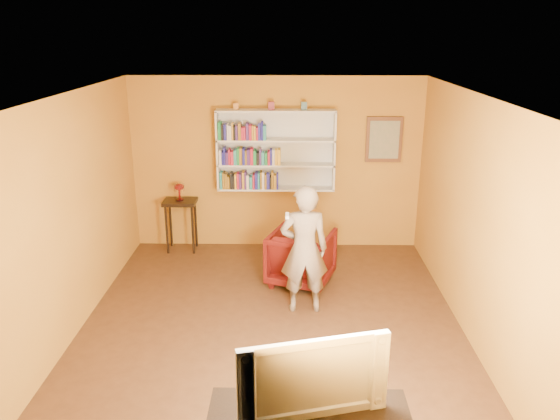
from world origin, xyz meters
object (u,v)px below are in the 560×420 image
Objects in this scene: bookshelf at (276,150)px; television at (310,371)px; console_table at (180,209)px; ruby_lustre at (179,188)px; person at (304,250)px; armchair at (301,257)px.

television is (0.37, -4.66, -0.70)m from bookshelf.
console_table is at bearing 98.06° from television.
ruby_lustre is 4.87m from television.
person is (1.88, -1.91, -0.21)m from ruby_lustre.
bookshelf reaches higher than console_table.
armchair is (0.38, -1.30, -1.22)m from bookshelf.
armchair is at bearing -93.18° from person.
person is (0.39, -2.07, -0.78)m from bookshelf.
console_table reaches higher than armchair.
ruby_lustre is 0.16× the size of person.
person reaches higher than ruby_lustre.
television is (1.86, -4.50, 0.21)m from console_table.
console_table is 0.33m from ruby_lustre.
ruby_lustre reaches higher than console_table.
person is at bearing 110.49° from armchair.
bookshelf is at bearing 6.10° from console_table.
armchair is at bearing 75.44° from television.
ruby_lustre reaches higher than armchair.
bookshelf is 1.55× the size of television.
ruby_lustre is at bearing -173.90° from bookshelf.
console_table is at bearing -173.90° from bookshelf.
person reaches higher than armchair.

